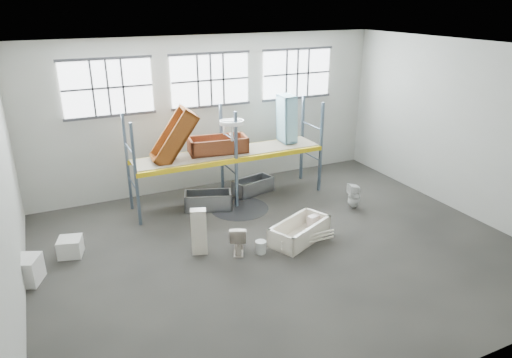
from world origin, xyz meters
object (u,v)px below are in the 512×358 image
toilet_beige (238,238)px  toilet_white (354,196)px  cistern_tall (199,232)px  bucket (261,247)px  steel_tub_left (208,201)px  bathtub_beige (300,231)px  blue_tub_upright (287,119)px  steel_tub_right (253,186)px  rust_tub_flat (218,145)px  carton_near (23,270)px

toilet_beige → toilet_white: bearing=-144.1°
cistern_tall → toilet_white: cistern_tall is taller
bucket → steel_tub_left: bearing=95.4°
bathtub_beige → blue_tub_upright: blue_tub_upright is taller
bathtub_beige → blue_tub_upright: size_ratio=1.15×
steel_tub_right → toilet_white: bearing=-47.1°
steel_tub_right → blue_tub_upright: 2.47m
rust_tub_flat → blue_tub_upright: bearing=0.7°
bathtub_beige → bucket: bathtub_beige is taller
toilet_beige → cistern_tall: bearing=2.0°
bucket → carton_near: carton_near is taller
carton_near → bucket: bearing=-11.6°
rust_tub_flat → blue_tub_upright: blue_tub_upright is taller
cistern_tall → blue_tub_upright: blue_tub_upright is taller
cistern_tall → toilet_white: (5.14, 0.53, -0.20)m
bathtub_beige → steel_tub_left: (-1.54, 2.92, 0.00)m
blue_tub_upright → carton_near: 8.77m
cistern_tall → bucket: bearing=-7.1°
toilet_beige → toilet_white: (4.24, 0.90, 0.01)m
bathtub_beige → carton_near: size_ratio=2.43×
blue_tub_upright → carton_near: (-8.13, -2.54, -2.08)m
cistern_tall → rust_tub_flat: (1.67, 2.96, 1.22)m
steel_tub_left → blue_tub_upright: (2.99, 0.55, 2.13)m
steel_tub_left → bucket: bearing=-84.6°
rust_tub_flat → carton_near: size_ratio=2.46×
steel_tub_right → bathtub_beige: bearing=-93.8°
bathtub_beige → rust_tub_flat: bearing=80.9°
bathtub_beige → carton_near: (-6.68, 0.94, 0.05)m
bucket → rust_tub_flat: bearing=85.7°
cistern_tall → blue_tub_upright: bearing=54.4°
toilet_white → carton_near: size_ratio=1.11×
carton_near → toilet_beige: bearing=-9.4°
toilet_beige → carton_near: 5.01m
rust_tub_flat → steel_tub_left: bearing=-137.3°
toilet_beige → steel_tub_right: 3.88m
rust_tub_flat → toilet_white: bearing=-34.9°
toilet_white → steel_tub_left: toilet_white is taller
blue_tub_upright → steel_tub_right: bearing=-179.8°
steel_tub_left → blue_tub_upright: blue_tub_upright is taller
toilet_white → bucket: bearing=-60.7°
bathtub_beige → toilet_white: size_ratio=2.19×
cistern_tall → toilet_white: size_ratio=1.50×
toilet_white → steel_tub_left: 4.47m
cistern_tall → bathtub_beige: bearing=7.8°
bathtub_beige → cistern_tall: size_ratio=1.47×
toilet_white → steel_tub_right: 3.35m
steel_tub_right → bucket: size_ratio=4.09×
rust_tub_flat → blue_tub_upright: (2.42, 0.03, 0.57)m
cistern_tall → toilet_beige: bearing=-3.7°
toilet_white → bucket: (-3.75, -1.19, -0.24)m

